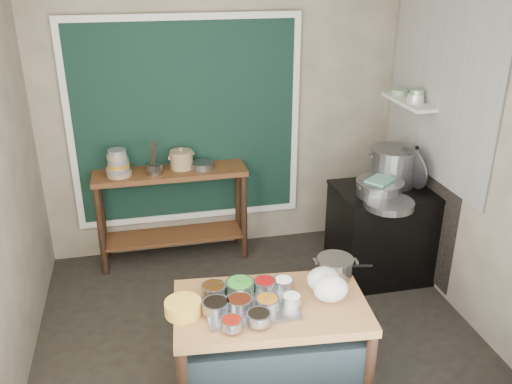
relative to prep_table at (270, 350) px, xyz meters
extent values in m
cube|color=black|center=(0.07, 0.75, -0.39)|extent=(3.50, 3.00, 0.02)
cube|color=gray|center=(0.07, 2.26, 1.02)|extent=(3.50, 0.02, 2.80)
cube|color=gray|center=(1.83, 0.75, 1.02)|extent=(0.02, 3.00, 2.80)
cube|color=black|center=(-0.28, 2.22, 0.98)|extent=(2.10, 0.02, 1.90)
cube|color=#B2B2AA|center=(1.80, 1.30, 1.48)|extent=(0.02, 1.70, 1.70)
cube|color=black|center=(1.81, 1.40, 0.32)|extent=(0.01, 1.30, 1.30)
cube|color=beige|center=(1.70, 1.60, 1.23)|extent=(0.22, 0.70, 0.03)
cube|color=olive|center=(0.00, 0.00, 0.00)|extent=(1.31, 0.83, 0.75)
cube|color=brown|center=(-0.48, 2.03, 0.10)|extent=(1.45, 0.40, 0.95)
cube|color=black|center=(1.42, 1.30, 0.05)|extent=(0.90, 0.68, 0.85)
cube|color=black|center=(1.42, 1.30, 0.49)|extent=(0.92, 0.69, 0.03)
cube|color=gray|center=(-0.14, -0.01, 0.39)|extent=(0.58, 0.41, 0.03)
cylinder|color=silver|center=(0.12, -0.06, 0.43)|extent=(0.13, 0.13, 0.06)
cylinder|color=gray|center=(-0.21, -0.04, 0.43)|extent=(0.16, 0.16, 0.07)
cylinder|color=gray|center=(-0.13, -0.20, 0.43)|extent=(0.15, 0.15, 0.06)
cylinder|color=gray|center=(-0.30, -0.22, 0.43)|extent=(0.14, 0.14, 0.06)
cylinder|color=gray|center=(-0.01, 0.14, 0.43)|extent=(0.15, 0.15, 0.06)
cylinder|color=gray|center=(-0.37, -0.04, 0.43)|extent=(0.18, 0.18, 0.07)
cylinder|color=gray|center=(-0.18, 0.14, 0.44)|extent=(0.19, 0.19, 0.08)
cylinder|color=gray|center=(-0.04, -0.06, 0.43)|extent=(0.15, 0.15, 0.06)
cylinder|color=gray|center=(0.12, 0.13, 0.43)|extent=(0.14, 0.14, 0.06)
cylinder|color=gray|center=(-0.35, 0.15, 0.43)|extent=(0.16, 0.16, 0.07)
cylinder|color=gold|center=(-0.56, 0.02, 0.42)|extent=(0.24, 0.24, 0.09)
ellipsoid|color=white|center=(0.39, -0.05, 0.46)|extent=(0.29, 0.27, 0.17)
ellipsoid|color=white|center=(0.38, 0.08, 0.46)|extent=(0.26, 0.23, 0.17)
cylinder|color=tan|center=(-0.95, 2.00, 0.60)|extent=(0.23, 0.23, 0.04)
cylinder|color=gray|center=(-0.95, 2.00, 0.64)|extent=(0.22, 0.22, 0.04)
cylinder|color=gold|center=(-0.95, 2.00, 0.68)|extent=(0.20, 0.20, 0.04)
cylinder|color=gray|center=(-0.95, 2.00, 0.73)|extent=(0.19, 0.19, 0.04)
cylinder|color=tan|center=(-0.95, 2.00, 0.77)|extent=(0.18, 0.18, 0.04)
cylinder|color=gray|center=(-0.95, 2.00, 0.81)|extent=(0.16, 0.16, 0.04)
cylinder|color=gray|center=(-0.63, 1.98, 0.62)|extent=(0.17, 0.17, 0.10)
cylinder|color=gray|center=(-0.18, 2.03, 0.60)|extent=(0.29, 0.29, 0.06)
cylinder|color=gray|center=(1.63, 1.29, 0.70)|extent=(0.16, 0.41, 0.40)
cube|color=#5A9478|center=(1.28, 1.19, 0.65)|extent=(0.30, 0.29, 0.02)
cylinder|color=gray|center=(1.26, 0.95, 0.53)|extent=(0.46, 0.46, 0.06)
cylinder|color=silver|center=(1.70, 1.50, 1.26)|extent=(0.15, 0.15, 0.04)
cylinder|color=silver|center=(1.70, 1.50, 1.30)|extent=(0.14, 0.14, 0.04)
cylinder|color=gray|center=(1.70, 1.50, 1.34)|extent=(0.13, 0.13, 0.04)
cylinder|color=gray|center=(1.70, 1.80, 1.27)|extent=(0.21, 0.21, 0.06)
camera|label=1|loc=(-0.74, -2.84, 2.44)|focal=38.00mm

